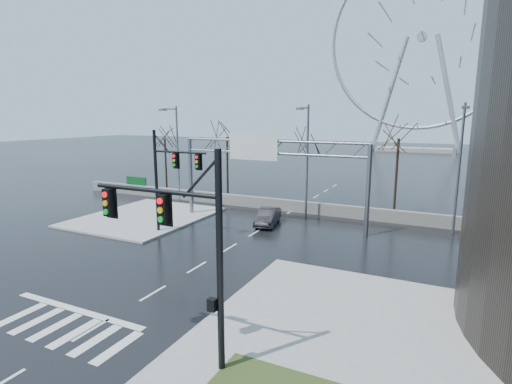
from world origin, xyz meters
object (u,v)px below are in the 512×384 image
Objects in this scene: signal_mast_far at (167,172)px; ferris_wheel at (421,45)px; signal_mast_near at (186,237)px; car at (268,217)px; sign_gantry at (266,163)px.

ferris_wheel is at bearing 82.80° from signal_mast_far.
signal_mast_near is 1.90× the size of car.
car is at bearing 105.56° from signal_mast_near.
signal_mast_near is 101.29m from ferris_wheel.
signal_mast_far reaches higher than car.
ferris_wheel reaches higher than signal_mast_far.
signal_mast_near and signal_mast_far have the same top height.
signal_mast_far is 0.49× the size of sign_gantry.
sign_gantry is at bearing 106.19° from signal_mast_near.
car is (-5.09, -80.27, -25.44)m from ferris_wheel.
signal_mast_near is 19.93m from car.
signal_mast_near is 1.00× the size of signal_mast_far.
signal_mast_near reaches higher than sign_gantry.
ferris_wheel reaches higher than car.
sign_gantry is 4.50m from car.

